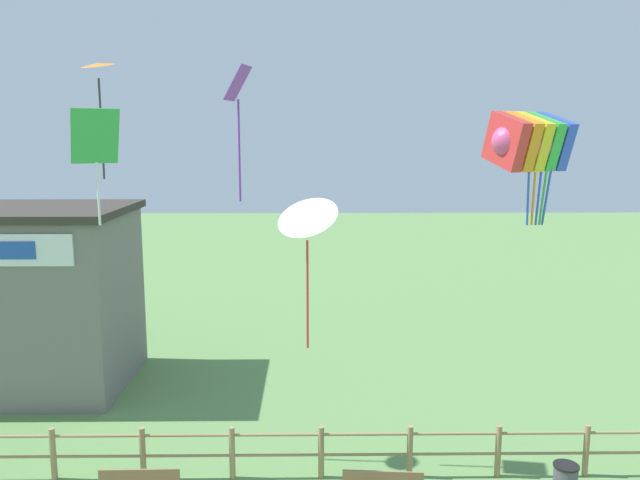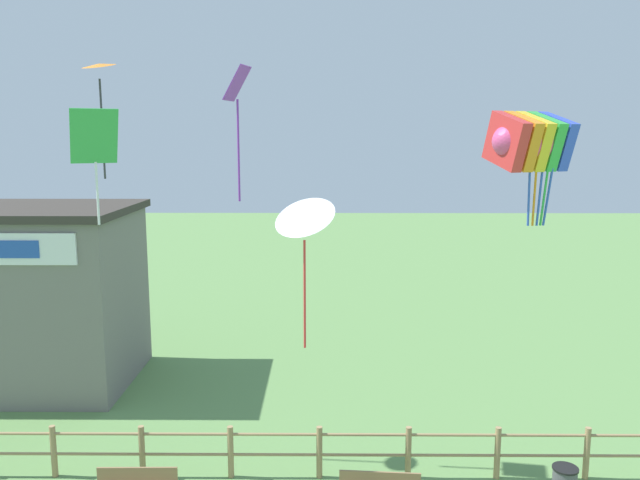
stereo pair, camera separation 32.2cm
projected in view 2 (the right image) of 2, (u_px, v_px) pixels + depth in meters
The scene contains 7 objects.
wooden_fence at pixel (319, 449), 14.56m from camera, with size 16.78×0.14×1.27m.
seaside_building at pixel (2, 295), 20.02m from camera, with size 8.47×4.96×5.78m.
kite_rainbow_parafoil at pixel (530, 141), 14.85m from camera, with size 2.45×2.12×2.75m.
kite_purple_streamer at pixel (238, 106), 14.20m from camera, with size 0.62×0.74×3.08m.
kite_green_diamond at pixel (95, 143), 12.92m from camera, with size 1.15×1.04×2.40m.
kite_orange_delta at pixel (99, 74), 14.44m from camera, with size 1.01×1.01×2.74m.
kite_white_delta at pixel (304, 218), 12.81m from camera, with size 1.67×1.60×3.23m.
Camera 2 is at (0.11, -6.23, 7.89)m, focal length 35.00 mm.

